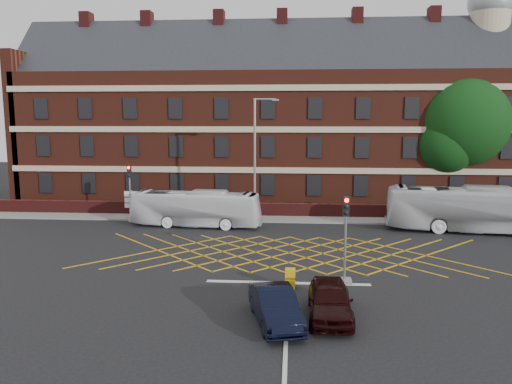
# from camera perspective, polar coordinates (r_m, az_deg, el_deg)

# --- Properties ---
(ground) EXTENTS (120.00, 120.00, 0.00)m
(ground) POSITION_cam_1_polar(r_m,az_deg,el_deg) (28.13, 3.75, -8.04)
(ground) COLOR black
(ground) RESTS_ON ground
(victorian_building) EXTENTS (51.00, 12.17, 20.40)m
(victorian_building) POSITION_cam_1_polar(r_m,az_deg,el_deg) (48.97, 4.40, 8.28)
(victorian_building) COLOR #522015
(victorian_building) RESTS_ON ground
(boundary_wall) EXTENTS (56.00, 0.50, 1.10)m
(boundary_wall) POSITION_cam_1_polar(r_m,az_deg,el_deg) (40.66, 3.95, -2.08)
(boundary_wall) COLOR #4C1514
(boundary_wall) RESTS_ON ground
(far_pavement) EXTENTS (60.00, 3.00, 0.12)m
(far_pavement) POSITION_cam_1_polar(r_m,az_deg,el_deg) (39.77, 3.93, -3.04)
(far_pavement) COLOR slate
(far_pavement) RESTS_ON ground
(box_junction_hatching) EXTENTS (8.22, 8.22, 0.02)m
(box_junction_hatching) POSITION_cam_1_polar(r_m,az_deg,el_deg) (30.05, 3.79, -6.94)
(box_junction_hatching) COLOR #CC990C
(box_junction_hatching) RESTS_ON ground
(stop_line) EXTENTS (8.00, 0.30, 0.02)m
(stop_line) POSITION_cam_1_polar(r_m,az_deg,el_deg) (24.79, 3.67, -10.32)
(stop_line) COLOR silver
(stop_line) RESTS_ON ground
(centre_line) EXTENTS (0.15, 14.00, 0.02)m
(centre_line) POSITION_cam_1_polar(r_m,az_deg,el_deg) (18.76, 3.43, -16.73)
(centre_line) COLOR silver
(centre_line) RESTS_ON ground
(bus_left) EXTENTS (9.80, 3.22, 2.68)m
(bus_left) POSITION_cam_1_polar(r_m,az_deg,el_deg) (37.22, -6.93, -1.87)
(bus_left) COLOR white
(bus_left) RESTS_ON ground
(bus_right) EXTENTS (11.90, 4.38, 3.24)m
(bus_right) POSITION_cam_1_polar(r_m,az_deg,el_deg) (38.25, 23.35, -1.81)
(bus_right) COLOR silver
(bus_right) RESTS_ON ground
(car_navy) EXTENTS (2.49, 4.48, 1.40)m
(car_navy) POSITION_cam_1_polar(r_m,az_deg,el_deg) (20.02, 2.22, -12.90)
(car_navy) COLOR black
(car_navy) RESTS_ON ground
(car_maroon) EXTENTS (1.82, 4.36, 1.48)m
(car_maroon) POSITION_cam_1_polar(r_m,az_deg,el_deg) (20.73, 8.45, -12.10)
(car_maroon) COLOR black
(car_maroon) RESTS_ON ground
(deciduous_tree) EXTENTS (8.15, 8.06, 11.61)m
(deciduous_tree) POSITION_cam_1_polar(r_m,az_deg,el_deg) (46.98, 22.36, 6.66)
(deciduous_tree) COLOR black
(deciduous_tree) RESTS_ON ground
(traffic_light_near) EXTENTS (0.70, 0.70, 4.27)m
(traffic_light_near) POSITION_cam_1_polar(r_m,az_deg,el_deg) (24.62, 10.15, -6.31)
(traffic_light_near) COLOR slate
(traffic_light_near) RESTS_ON ground
(traffic_light_far) EXTENTS (0.70, 0.70, 4.27)m
(traffic_light_far) POSITION_cam_1_polar(r_m,az_deg,el_deg) (40.73, -14.18, -0.57)
(traffic_light_far) COLOR slate
(traffic_light_far) RESTS_ON ground
(street_lamp) EXTENTS (2.25, 1.00, 9.39)m
(street_lamp) POSITION_cam_1_polar(r_m,az_deg,el_deg) (37.05, -0.04, 1.16)
(street_lamp) COLOR slate
(street_lamp) RESTS_ON ground
(direction_signs) EXTENTS (1.10, 0.16, 2.20)m
(direction_signs) POSITION_cam_1_polar(r_m,az_deg,el_deg) (41.55, -14.07, -0.93)
(direction_signs) COLOR gray
(direction_signs) RESTS_ON ground
(utility_cabinet) EXTENTS (0.48, 0.38, 0.96)m
(utility_cabinet) POSITION_cam_1_polar(r_m,az_deg,el_deg) (23.93, 3.93, -9.83)
(utility_cabinet) COLOR gold
(utility_cabinet) RESTS_ON ground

